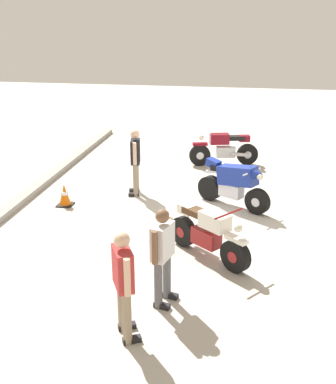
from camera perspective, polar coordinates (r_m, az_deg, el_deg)
ground_plane at (r=11.24m, az=5.18°, el=-2.04°), size 40.00×40.00×0.00m
curb_edge at (r=12.41m, az=-16.46°, el=-0.23°), size 14.00×0.30×0.15m
motorcycle_maroon_cruiser at (r=14.42m, az=6.78°, el=5.21°), size 0.77×2.06×1.09m
motorcycle_blue_sportbike at (r=11.24m, az=7.91°, el=1.10°), size 1.20×1.75×1.14m
motorcycle_cream_vintage at (r=8.87m, az=4.82°, el=-4.99°), size 1.35×1.62×1.07m
person_in_red_shirt at (r=6.58m, az=-5.37°, el=-10.42°), size 0.61×0.47×1.63m
person_in_white_shirt at (r=7.32m, az=-0.65°, el=-7.16°), size 0.63×0.40×1.60m
person_in_black_shirt at (r=11.85m, az=-3.93°, el=4.08°), size 0.65×0.38×1.67m
traffic_cone at (r=11.58m, az=-12.30°, el=-0.36°), size 0.36×0.36×0.53m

